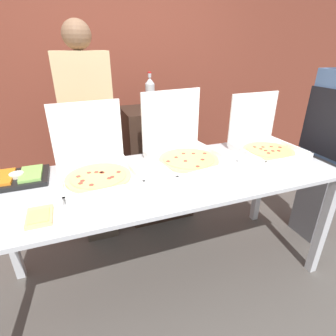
# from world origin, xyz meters

# --- Properties ---
(ground_plane) EXTENTS (16.00, 16.00, 0.00)m
(ground_plane) POSITION_xyz_m (0.00, 0.00, 0.00)
(ground_plane) COLOR #514C47
(brick_wall_behind) EXTENTS (10.00, 0.06, 2.80)m
(brick_wall_behind) POSITION_xyz_m (0.00, 1.70, 1.40)
(brick_wall_behind) COLOR brown
(brick_wall_behind) RESTS_ON ground_plane
(buffet_table) EXTENTS (2.31, 0.84, 0.88)m
(buffet_table) POSITION_xyz_m (0.00, 0.00, 0.78)
(buffet_table) COLOR silver
(buffet_table) RESTS_ON ground_plane
(pizza_box_far_left) EXTENTS (0.50, 0.51, 0.46)m
(pizza_box_far_left) POSITION_xyz_m (-0.45, 0.13, 0.96)
(pizza_box_far_left) COLOR white
(pizza_box_far_left) RESTS_ON buffet_table
(pizza_box_far_right) EXTENTS (0.46, 0.48, 0.44)m
(pizza_box_far_right) POSITION_xyz_m (0.86, 0.12, 0.96)
(pizza_box_far_right) COLOR white
(pizza_box_far_right) RESTS_ON buffet_table
(pizza_box_near_right) EXTENTS (0.56, 0.58, 0.49)m
(pizza_box_near_right) POSITION_xyz_m (0.20, 0.19, 0.97)
(pizza_box_near_right) COLOR white
(pizza_box_near_right) RESTS_ON buffet_table
(paper_plate_front_right) EXTENTS (0.24, 0.24, 0.03)m
(paper_plate_front_right) POSITION_xyz_m (-0.76, -0.24, 0.89)
(paper_plate_front_right) COLOR white
(paper_plate_front_right) RESTS_ON buffet_table
(veggie_tray) EXTENTS (0.36, 0.28, 0.05)m
(veggie_tray) POSITION_xyz_m (-0.92, 0.25, 0.90)
(veggie_tray) COLOR black
(veggie_tray) RESTS_ON buffet_table
(sideboard_podium) EXTENTS (0.64, 0.47, 1.13)m
(sideboard_podium) POSITION_xyz_m (0.21, 0.87, 0.57)
(sideboard_podium) COLOR black
(sideboard_podium) RESTS_ON ground_plane
(soda_bottle) EXTENTS (0.09, 0.09, 0.32)m
(soda_bottle) POSITION_xyz_m (0.16, 0.92, 1.27)
(soda_bottle) COLOR #B7BCC1
(soda_bottle) RESTS_ON sideboard_podium
(soda_can_silver) EXTENTS (0.07, 0.07, 0.12)m
(soda_can_silver) POSITION_xyz_m (0.35, 0.95, 1.19)
(soda_can_silver) COLOR silver
(soda_can_silver) RESTS_ON sideboard_podium
(person_guest_plaid) EXTENTS (0.40, 0.22, 1.83)m
(person_guest_plaid) POSITION_xyz_m (-0.43, 0.69, 0.96)
(person_guest_plaid) COLOR #473D33
(person_guest_plaid) RESTS_ON ground_plane
(person_server_vest) EXTENTS (0.24, 0.42, 1.70)m
(person_server_vest) POSITION_xyz_m (1.45, -0.00, 0.95)
(person_server_vest) COLOR slate
(person_server_vest) RESTS_ON ground_plane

